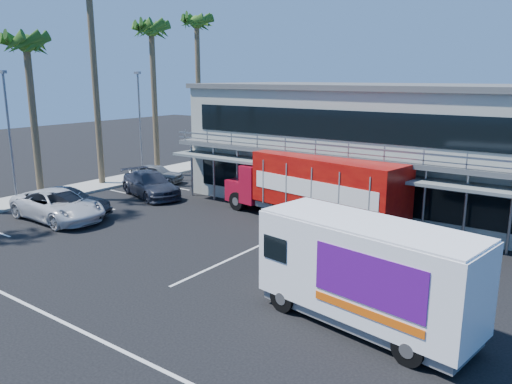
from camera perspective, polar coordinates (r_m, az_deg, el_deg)
The scene contains 15 objects.
ground at distance 22.06m, azimuth -9.76°, elevation -7.70°, with size 120.00×120.00×0.00m, color black.
building at distance 31.79m, azimuth 13.74°, elevation 5.31°, with size 22.40×12.00×7.30m.
curb_strip at distance 36.96m, azimuth -19.43°, elevation 0.35°, with size 3.00×32.00×0.16m, color #A5A399.
palm_c at distance 34.50m, azimuth -24.72°, elevation 14.36°, with size 2.80×2.80×10.75m.
palm_d at distance 37.80m, azimuth -18.52°, elevation 20.13°, with size 2.80×2.80×14.75m.
palm_e at distance 40.36m, azimuth -11.84°, elevation 16.83°, with size 2.80×2.80×12.25m.
palm_f at distance 44.59m, azimuth -6.78°, elevation 17.79°, with size 2.80×2.80×13.25m.
light_pole_near at distance 33.06m, azimuth -26.35°, elevation 6.10°, with size 0.50×0.25×8.09m.
light_pole_far at distance 38.70m, azimuth -13.12°, elevation 7.94°, with size 0.50×0.25×8.09m.
red_truck at distance 26.76m, azimuth 6.85°, elevation 0.64°, with size 11.21×4.17×3.69m.
white_van at distance 16.07m, azimuth 12.47°, elevation -8.93°, with size 7.29×3.44×3.42m.
parked_car_b at distance 29.74m, azimuth -21.04°, elevation -1.30°, with size 1.72×4.94×1.63m, color black.
parked_car_c at distance 29.53m, azimuth -21.69°, elevation -1.41°, with size 2.77×6.01×1.67m, color silver.
parked_car_d at distance 33.57m, azimuth -11.98°, elevation 0.86°, with size 2.26×5.57×1.62m, color #2B2E3A.
parked_car_e at distance 37.82m, azimuth -11.36°, elevation 2.07°, with size 1.64×4.06×1.38m, color slate.
Camera 1 is at (14.96, -14.23, 7.76)m, focal length 35.00 mm.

